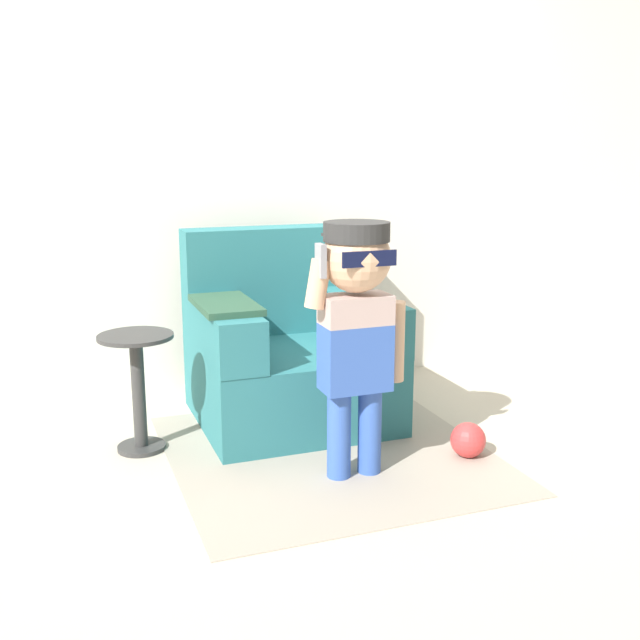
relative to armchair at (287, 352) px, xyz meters
The scene contains 7 objects.
ground_plane 0.37m from the armchair, 18.97° to the right, with size 10.00×10.00×0.00m, color #BCB29E.
wall_back 1.13m from the armchair, 75.52° to the left, with size 10.00×0.05×2.60m.
armchair is the anchor object (origin of this frame).
person_child 0.85m from the armchair, 86.42° to the right, with size 0.43×0.32×1.06m.
side_table 0.78m from the armchair, 166.86° to the right, with size 0.33×0.33×0.54m.
rug 0.62m from the armchair, 87.37° to the right, with size 1.38×1.44×0.01m.
toy_ball 1.00m from the armchair, 52.43° to the right, with size 0.16×0.16×0.16m.
Camera 1 is at (-1.25, -3.40, 1.34)m, focal length 42.00 mm.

